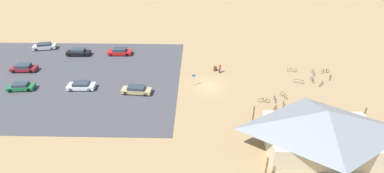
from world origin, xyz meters
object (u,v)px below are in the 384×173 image
Objects in this scene: bicycle_yellow_near_porch at (284,95)px; car_maroon_near_entry at (24,68)px; car_tan_far_end at (136,90)px; trash_bin at (215,69)px; lot_sign at (194,78)px; bicycle_purple_lone_east at (313,73)px; bicycle_black_yard_left at (264,100)px; bicycle_green_lone_west at (330,77)px; visitor_near_lot at (220,68)px; car_white_second_row at (81,86)px; bicycle_red_edge_south at (275,109)px; bicycle_black_back_row at (325,71)px; car_silver_front_row at (44,46)px; car_black_aisle_side at (78,52)px; bicycle_teal_near_sign at (275,99)px; bicycle_blue_edge_north at (312,80)px; bicycle_orange_front_row at (292,70)px; bicycle_white_yard_center at (299,81)px; bicycle_silver_mid_cluster at (321,84)px; car_green_by_curb at (21,86)px; bicycle_silver_yard_right at (283,105)px; car_red_back_corner at (120,51)px; bike_pavilion at (323,129)px.

car_maroon_near_entry is at bearing -9.64° from bicycle_yellow_near_porch.
trash_bin is at bearing -148.29° from car_tan_far_end.
lot_sign is 21.88m from bicycle_purple_lone_east.
bicycle_purple_lone_east is (-10.44, -9.21, 0.00)m from bicycle_black_yard_left.
bicycle_green_lone_west is 0.89× the size of visitor_near_lot.
visitor_near_lot reaches higher than car_white_second_row.
bicycle_red_edge_south is (-12.15, 7.14, -1.02)m from lot_sign.
bicycle_purple_lone_east is at bearing -167.12° from car_tan_far_end.
car_tan_far_end reaches higher than bicycle_yellow_near_porch.
bicycle_black_yard_left is 16.12m from bicycle_black_back_row.
car_silver_front_row is at bearing -24.05° from bicycle_black_yard_left.
car_silver_front_row reaches higher than car_tan_far_end.
car_black_aisle_side is 10.36m from car_maroon_near_entry.
lot_sign reaches higher than bicycle_teal_near_sign.
bicycle_orange_front_row is (2.58, -3.54, -0.02)m from bicycle_blue_edge_north.
lot_sign is at bearing 3.54° from bicycle_white_yard_center.
bicycle_silver_mid_cluster is at bearing -177.11° from car_white_second_row.
visitor_near_lot is at bearing -135.16° from lot_sign.
car_maroon_near_entry is (2.72, -6.47, 0.05)m from car_green_by_curb.
bicycle_silver_yard_right reaches higher than bicycle_black_back_row.
bicycle_orange_front_row is at bearing -176.90° from visitor_near_lot.
car_red_back_corner is at bearing -10.05° from bicycle_black_back_row.
bicycle_black_yard_left is 1.38× the size of bicycle_silver_mid_cluster.
car_green_by_curb is at bearing 4.55° from bicycle_blue_edge_north.
car_white_second_row is at bearing -10.17° from bicycle_red_edge_south.
bicycle_orange_front_row is at bearing -88.45° from bicycle_white_yard_center.
lot_sign is 1.45× the size of bicycle_red_edge_south.
trash_bin is at bearing -43.82° from visitor_near_lot.
bicycle_black_yard_left is 1.06× the size of bicycle_green_lone_west.
car_maroon_near_entry reaches higher than car_green_by_curb.
bicycle_purple_lone_east is 1.04× the size of bicycle_black_back_row.
car_silver_front_row is (46.01, -17.48, 0.34)m from bicycle_yellow_near_porch.
bicycle_yellow_near_porch is at bearing 178.40° from car_tan_far_end.
bicycle_purple_lone_east is 0.95× the size of visitor_near_lot.
bicycle_silver_mid_cluster is 46.36m from car_black_aisle_side.
bicycle_yellow_near_porch reaches higher than bicycle_black_yard_left.
bicycle_black_yard_left is 1.00× the size of bicycle_purple_lone_east.
lot_sign reaches higher than bicycle_green_lone_west.
car_tan_far_end is at bearing 12.99° from bicycle_black_back_row.
bicycle_green_lone_west is at bearing 178.34° from car_maroon_near_entry.
bicycle_red_edge_south is (-8.32, 12.48, -0.06)m from trash_bin.
bike_pavilion is 9.45× the size of bicycle_green_lone_west.
bicycle_blue_edge_north is 4.55m from bicycle_black_back_row.
bicycle_yellow_near_porch is 0.94× the size of bicycle_purple_lone_east.
car_maroon_near_entry reaches higher than bicycle_purple_lone_east.
car_red_back_corner reaches higher than bicycle_green_lone_west.
bicycle_black_yard_left is 0.36× the size of car_silver_front_row.
car_green_by_curb reaches higher than bicycle_red_edge_south.
trash_bin is 15.35m from car_tan_far_end.
bicycle_green_lone_west is 1.30× the size of bicycle_silver_mid_cluster.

